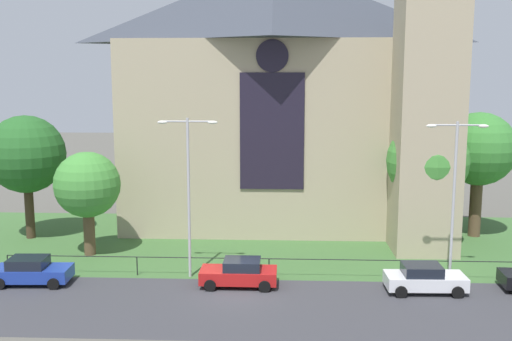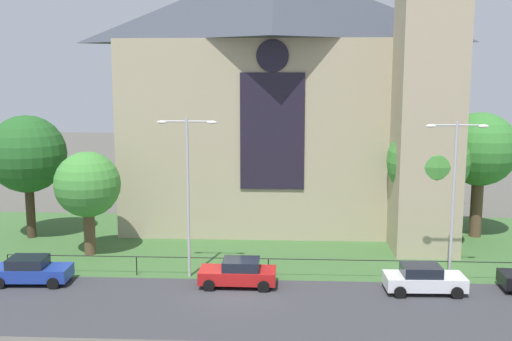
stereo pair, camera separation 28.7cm
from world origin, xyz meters
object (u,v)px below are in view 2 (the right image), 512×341
at_px(parked_car_blue, 31,270).
at_px(parked_car_red, 238,273).
at_px(streetlamp_near, 188,179).
at_px(parked_car_white, 424,279).
at_px(tree_right_far, 480,150).
at_px(tree_left_near, 87,185).
at_px(church_building, 284,92).
at_px(tree_right_near, 428,162).
at_px(streetlamp_far, 454,182).
at_px(tree_left_far, 27,154).

xyz_separation_m(parked_car_blue, parked_car_red, (11.59, 0.19, 0.00)).
xyz_separation_m(streetlamp_near, parked_car_white, (12.92, -1.88, -5.00)).
height_order(tree_right_far, parked_car_white, tree_right_far).
relative_size(tree_left_near, streetlamp_near, 0.73).
height_order(church_building, tree_left_near, church_building).
height_order(church_building, tree_right_far, church_building).
relative_size(streetlamp_near, parked_car_white, 2.16).
bearing_deg(streetlamp_near, tree_left_near, 150.68).
relative_size(tree_right_far, streetlamp_near, 0.98).
distance_m(tree_right_near, parked_car_blue, 25.34).
height_order(tree_left_near, parked_car_red, tree_left_near).
xyz_separation_m(tree_right_far, parked_car_white, (-6.29, -11.67, -5.52)).
distance_m(tree_left_near, tree_right_far, 27.04).
bearing_deg(tree_right_near, streetlamp_far, -90.48).
distance_m(tree_left_near, tree_right_near, 22.17).
bearing_deg(parked_car_red, streetlamp_far, -172.81).
height_order(tree_right_near, streetlamp_near, streetlamp_near).
relative_size(tree_left_near, streetlamp_far, 0.75).
distance_m(church_building, tree_right_near, 12.52).
bearing_deg(parked_car_blue, streetlamp_near, 8.01).
distance_m(tree_left_near, parked_car_blue, 6.95).
distance_m(tree_right_near, streetlamp_far, 6.47).
bearing_deg(streetlamp_near, tree_right_near, 23.54).
relative_size(church_building, streetlamp_near, 2.84).
height_order(tree_left_near, streetlamp_near, streetlamp_near).
bearing_deg(parked_car_blue, streetlamp_far, 1.43).
relative_size(church_building, tree_left_far, 2.96).
bearing_deg(church_building, tree_right_far, -14.20).
xyz_separation_m(parked_car_red, parked_car_white, (9.96, -0.47, 0.00)).
xyz_separation_m(church_building, tree_right_near, (9.51, -6.83, -4.43)).
xyz_separation_m(tree_right_far, streetlamp_near, (-19.21, -9.78, -0.52)).
height_order(streetlamp_far, parked_car_red, streetlamp_far).
relative_size(tree_right_near, parked_car_red, 2.03).
bearing_deg(church_building, parked_car_red, -99.15).
xyz_separation_m(streetlamp_far, parked_car_blue, (-23.42, -1.60, -4.92)).
bearing_deg(parked_car_white, parked_car_blue, 177.71).
distance_m(tree_right_far, parked_car_blue, 30.58).
bearing_deg(tree_left_far, parked_car_red, -30.58).
bearing_deg(church_building, tree_left_far, -163.15).
height_order(parked_car_blue, parked_car_white, same).
bearing_deg(streetlamp_near, church_building, 68.15).
height_order(streetlamp_near, parked_car_blue, streetlamp_near).
distance_m(church_building, tree_left_far, 19.30).
height_order(tree_left_near, tree_right_near, tree_right_near).
bearing_deg(tree_left_far, tree_right_near, -2.85).
bearing_deg(streetlamp_near, streetlamp_far, -0.00).
xyz_separation_m(streetlamp_near, parked_car_blue, (-8.63, -1.60, -5.00)).
height_order(church_building, streetlamp_far, church_building).
bearing_deg(parked_car_red, parked_car_white, 177.67).
relative_size(church_building, parked_car_white, 6.12).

